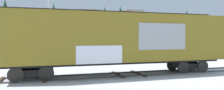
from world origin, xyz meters
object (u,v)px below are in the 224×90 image
at_px(flagpole, 46,13).
at_px(parked_car_blue, 112,55).
at_px(freight_car, 118,39).
at_px(parked_car_white, 161,54).
at_px(parked_car_green, 52,56).

height_order(flagpole, parked_car_blue, flagpole).
distance_m(freight_car, parked_car_white, 9.65).
distance_m(parked_car_blue, parked_car_white, 5.37).
xyz_separation_m(parked_car_green, parked_car_blue, (5.95, 0.40, -0.08)).
height_order(freight_car, parked_car_green, freight_car).
height_order(flagpole, parked_car_white, flagpole).
xyz_separation_m(freight_car, flagpole, (-5.64, 11.07, 2.89)).
bearing_deg(freight_car, parked_car_white, 46.50).
bearing_deg(parked_car_white, parked_car_green, -178.71).
relative_size(freight_car, parked_car_green, 3.42).
height_order(flagpole, parked_car_green, flagpole).
height_order(freight_car, parked_car_white, freight_car).
relative_size(freight_car, flagpole, 1.91).
bearing_deg(parked_car_white, flagpole, 161.04).
bearing_deg(parked_car_white, parked_car_blue, 178.41).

